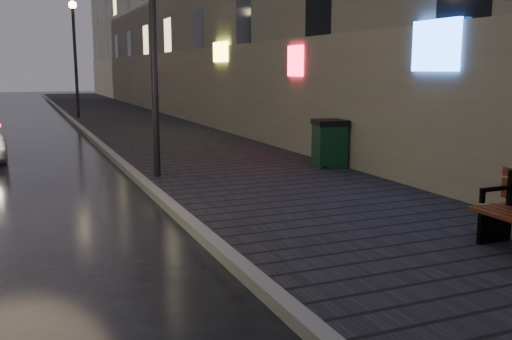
{
  "coord_description": "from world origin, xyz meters",
  "views": [
    {
      "loc": [
        -0.83,
        -5.76,
        2.39
      ],
      "look_at": [
        2.53,
        2.23,
        0.85
      ],
      "focal_mm": 40.0,
      "sensor_mm": 36.0,
      "label": 1
    }
  ],
  "objects": [
    {
      "name": "lamp_far",
      "position": [
        1.85,
        22.0,
        3.49
      ],
      "size": [
        0.36,
        0.36,
        5.28
      ],
      "color": "black",
      "rests_on": "sidewalk"
    },
    {
      "name": "sidewalk",
      "position": [
        3.9,
        21.0,
        0.07
      ],
      "size": [
        4.6,
        58.0,
        0.15
      ],
      "primitive_type": "cube",
      "color": "black",
      "rests_on": "ground"
    },
    {
      "name": "lamp_near",
      "position": [
        1.85,
        6.0,
        3.49
      ],
      "size": [
        0.36,
        0.36,
        5.28
      ],
      "color": "black",
      "rests_on": "sidewalk"
    },
    {
      "name": "ground",
      "position": [
        0.0,
        0.0,
        0.0
      ],
      "size": [
        120.0,
        120.0,
        0.0
      ],
      "primitive_type": "plane",
      "color": "black",
      "rests_on": "ground"
    },
    {
      "name": "curb",
      "position": [
        1.5,
        21.0,
        0.07
      ],
      "size": [
        0.2,
        58.0,
        0.15
      ],
      "primitive_type": "cube",
      "color": "slate",
      "rests_on": "ground"
    },
    {
      "name": "trash_bin",
      "position": [
        5.8,
        5.61,
        0.71
      ],
      "size": [
        0.84,
        0.84,
        1.09
      ],
      "rotation": [
        0.0,
        0.0,
        -0.2
      ],
      "color": "black",
      "rests_on": "sidewalk"
    }
  ]
}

